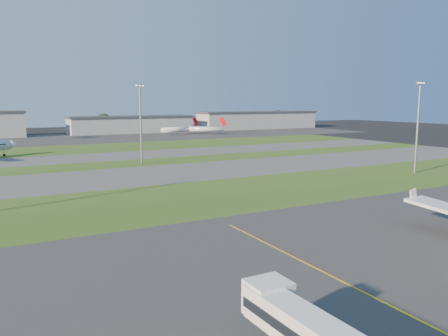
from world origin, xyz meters
TOP-DOWN VIEW (x-y plane):
  - ground at (0.00, 0.00)m, footprint 700.00×700.00m
  - apron_near at (0.00, 0.00)m, footprint 300.00×70.00m
  - grass_strip_a at (0.00, 52.00)m, footprint 300.00×34.00m
  - taxiway_a at (0.00, 85.00)m, footprint 300.00×32.00m
  - grass_strip_b at (0.00, 110.00)m, footprint 300.00×18.00m
  - taxiway_b at (0.00, 132.00)m, footprint 300.00×26.00m
  - grass_strip_c at (0.00, 165.00)m, footprint 300.00×40.00m
  - apron_far at (0.00, 225.00)m, footprint 400.00×80.00m
  - yellow_line at (5.00, 0.00)m, footprint 0.25×60.00m
  - mini_jet_near at (76.93, 224.47)m, footprint 28.19×9.25m
  - mini_jet_far at (91.63, 220.64)m, footprint 24.44×17.80m
  - light_mast_centre at (15.00, 108.00)m, footprint 3.20×0.70m
  - light_mast_east at (78.00, 52.00)m, footprint 3.20×0.70m
  - hangar_east at (55.00, 255.00)m, footprint 81.60×23.00m
  - hangar_far_east at (155.00, 255.00)m, footprint 96.90×23.00m
  - tree_mid_west at (-20.00, 266.00)m, footprint 9.90×9.90m
  - tree_mid_east at (40.00, 269.00)m, footprint 11.55×11.55m
  - tree_east at (115.00, 267.00)m, footprint 10.45×10.45m
  - tree_far_east at (185.00, 271.00)m, footprint 12.65×12.65m

SIDE VIEW (x-z plane):
  - ground at x=0.00m, z-range 0.00..0.00m
  - yellow_line at x=5.00m, z-range -0.01..0.01m
  - apron_near at x=0.00m, z-range 0.00..0.01m
  - grass_strip_a at x=0.00m, z-range 0.00..0.01m
  - taxiway_a at x=0.00m, z-range 0.00..0.01m
  - grass_strip_b at x=0.00m, z-range 0.00..0.01m
  - taxiway_b at x=0.00m, z-range 0.00..0.01m
  - grass_strip_c at x=0.00m, z-range 0.00..0.01m
  - apron_far at x=0.00m, z-range 0.00..0.01m
  - mini_jet_near at x=76.93m, z-range -1.46..8.02m
  - mini_jet_far at x=91.63m, z-range -1.46..8.02m
  - hangar_east at x=55.00m, z-range 0.04..11.24m
  - tree_mid_west at x=-20.00m, z-range 0.44..11.24m
  - tree_east at x=115.00m, z-range 0.46..11.86m
  - hangar_far_east at x=155.00m, z-range 0.04..13.24m
  - tree_mid_east at x=40.00m, z-range 0.51..13.11m
  - tree_far_east at x=185.00m, z-range 0.56..14.36m
  - light_mast_centre at x=15.00m, z-range 1.91..27.71m
  - light_mast_east at x=78.00m, z-range 1.91..27.71m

